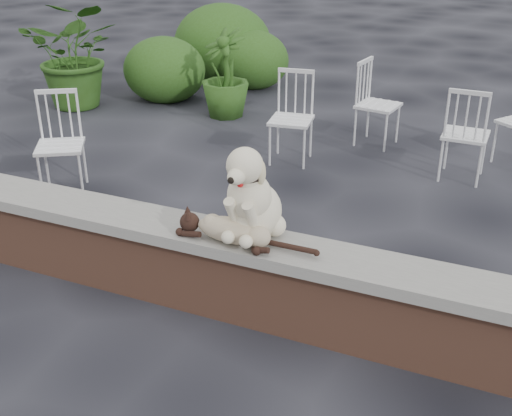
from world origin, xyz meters
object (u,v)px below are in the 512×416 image
at_px(chair_c, 466,133).
at_px(potted_plant_b, 225,73).
at_px(dog, 255,188).
at_px(potted_plant_a, 76,54).
at_px(chair_b, 291,118).
at_px(chair_a, 60,145).
at_px(chair_e, 378,104).
at_px(cat, 234,229).

xyz_separation_m(chair_c, potted_plant_b, (-3.02, 0.88, 0.08)).
height_order(dog, potted_plant_a, potted_plant_a).
bearing_deg(chair_b, potted_plant_b, 131.03).
relative_size(dog, potted_plant_a, 0.47).
bearing_deg(dog, chair_c, 74.61).
bearing_deg(chair_a, chair_c, -3.55).
bearing_deg(chair_e, chair_b, 149.58).
height_order(chair_b, chair_c, same).
distance_m(chair_c, potted_plant_b, 3.15).
bearing_deg(chair_c, chair_b, 8.83).
bearing_deg(chair_c, chair_e, -30.87).
distance_m(chair_e, potted_plant_b, 2.03).
bearing_deg(chair_a, potted_plant_b, 50.23).
relative_size(chair_e, potted_plant_a, 0.68).
xyz_separation_m(cat, chair_b, (-0.66, 2.80, -0.20)).
xyz_separation_m(chair_a, potted_plant_a, (-1.57, 2.32, 0.22)).
distance_m(cat, potted_plant_a, 5.29).
relative_size(potted_plant_a, potted_plant_b, 1.27).
bearing_deg(dog, cat, -114.93).
relative_size(cat, potted_plant_a, 0.79).
relative_size(cat, potted_plant_b, 1.00).
bearing_deg(cat, chair_a, 155.75).
bearing_deg(chair_e, chair_a, 144.13).
bearing_deg(cat, dog, 65.07).
xyz_separation_m(dog, potted_plant_b, (-2.05, 3.78, -0.36)).
bearing_deg(chair_a, dog, -55.45).
relative_size(dog, chair_e, 0.69).
distance_m(dog, potted_plant_b, 4.31).
bearing_deg(chair_e, dog, -170.75).
xyz_separation_m(chair_e, chair_b, (-0.70, -0.87, 0.00)).
relative_size(chair_c, potted_plant_a, 0.68).
distance_m(cat, chair_c, 3.23).
bearing_deg(chair_a, cat, -59.11).
distance_m(cat, chair_b, 2.88).
bearing_deg(dog, chair_a, 159.41).
xyz_separation_m(dog, chair_a, (-2.44, 1.07, -0.43)).
distance_m(chair_a, potted_plant_a, 2.81).
distance_m(dog, chair_b, 2.78).
distance_m(chair_e, chair_c, 1.19).
relative_size(chair_b, potted_plant_a, 0.68).
bearing_deg(potted_plant_a, potted_plant_b, 11.04).
bearing_deg(chair_b, chair_a, -145.25).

